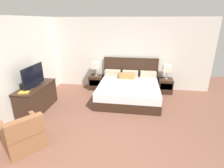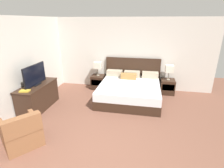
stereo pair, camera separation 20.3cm
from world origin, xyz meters
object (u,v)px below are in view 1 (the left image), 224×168
object	(u,v)px
dresser	(37,97)
book_red_cover	(24,92)
nightstand_right	(165,86)
table_lamp_right	(167,68)
armchair_by_window	(24,135)
table_lamp_left	(96,66)
tv	(33,76)
nightstand_left	(96,82)
bed	(129,89)

from	to	relation	value
dresser	book_red_cover	distance (m)	0.63
nightstand_right	table_lamp_right	size ratio (longest dim) A/B	0.98
table_lamp_right	armchair_by_window	bearing A→B (deg)	-132.96
table_lamp_left	book_red_cover	distance (m)	2.70
tv	armchair_by_window	bearing A→B (deg)	-68.26
nightstand_left	book_red_cover	distance (m)	2.74
nightstand_left	table_lamp_right	distance (m)	2.59
tv	book_red_cover	xyz separation A→B (m)	(0.01, -0.51, -0.26)
nightstand_left	tv	world-z (taller)	tv
bed	table_lamp_left	xyz separation A→B (m)	(-1.25, 0.68, 0.59)
table_lamp_left	armchair_by_window	xyz separation A→B (m)	(-0.66, -3.41, -0.60)
dresser	armchair_by_window	world-z (taller)	armchair_by_window
tv	table_lamp_right	bearing A→B (deg)	26.26
table_lamp_right	tv	distance (m)	4.22
table_lamp_right	book_red_cover	bearing A→B (deg)	-147.81
table_lamp_left	bed	bearing A→B (deg)	-28.40
table_lamp_right	dresser	bearing A→B (deg)	-153.83
nightstand_right	book_red_cover	distance (m)	4.49
book_red_cover	armchair_by_window	distance (m)	1.28
tv	armchair_by_window	world-z (taller)	tv
nightstand_right	book_red_cover	xyz separation A→B (m)	(-3.77, -2.37, 0.49)
tv	nightstand_right	bearing A→B (deg)	26.25
nightstand_left	table_lamp_right	size ratio (longest dim) A/B	0.98
armchair_by_window	bed	bearing A→B (deg)	54.92
table_lamp_right	book_red_cover	world-z (taller)	table_lamp_right
bed	dresser	xyz separation A→B (m)	(-2.53, -1.18, 0.08)
dresser	tv	size ratio (longest dim) A/B	1.46
book_red_cover	bed	bearing A→B (deg)	33.99
table_lamp_left	dresser	distance (m)	2.32
armchair_by_window	nightstand_right	bearing A→B (deg)	47.02
tv	book_red_cover	size ratio (longest dim) A/B	3.93
nightstand_left	tv	size ratio (longest dim) A/B	0.53
tv	book_red_cover	world-z (taller)	tv
nightstand_left	table_lamp_left	distance (m)	0.64
table_lamp_left	tv	size ratio (longest dim) A/B	0.55
table_lamp_right	book_red_cover	xyz separation A→B (m)	(-3.77, -2.38, -0.14)
bed	table_lamp_right	size ratio (longest dim) A/B	3.92
nightstand_left	nightstand_right	xyz separation A→B (m)	(2.51, 0.00, 0.00)
nightstand_right	dresser	distance (m)	4.22
nightstand_left	table_lamp_left	bearing A→B (deg)	90.00
table_lamp_right	tv	xyz separation A→B (m)	(-3.79, -1.87, 0.12)
table_lamp_left	armchair_by_window	bearing A→B (deg)	-101.00
table_lamp_left	tv	xyz separation A→B (m)	(-1.28, -1.87, 0.12)
bed	book_red_cover	distance (m)	3.07
nightstand_left	armchair_by_window	xyz separation A→B (m)	(-0.66, -3.41, 0.03)
bed	table_lamp_right	world-z (taller)	bed
nightstand_right	tv	xyz separation A→B (m)	(-3.79, -1.87, 0.76)
dresser	book_red_cover	xyz separation A→B (m)	(0.01, -0.51, 0.37)
table_lamp_left	dresser	world-z (taller)	table_lamp_left
nightstand_left	nightstand_right	size ratio (longest dim) A/B	1.00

